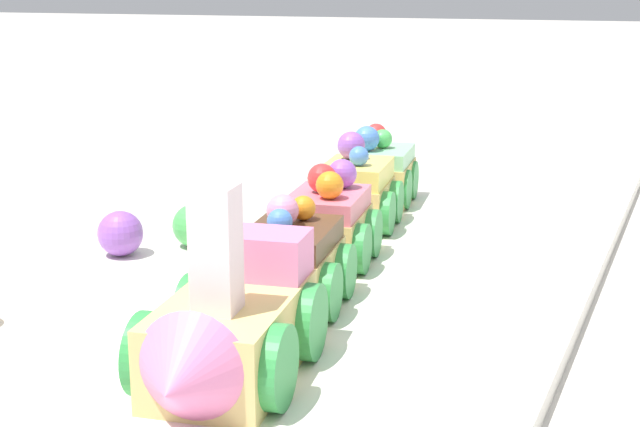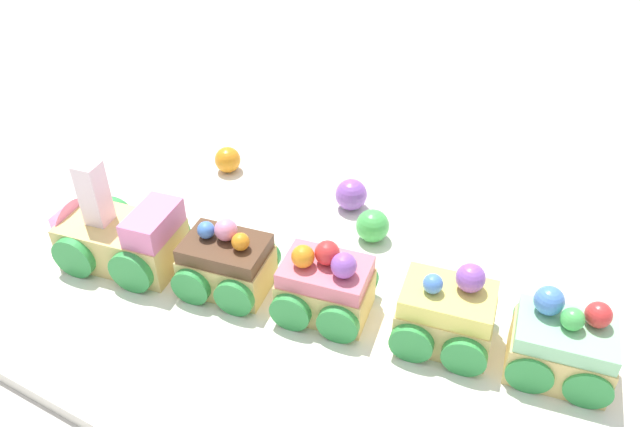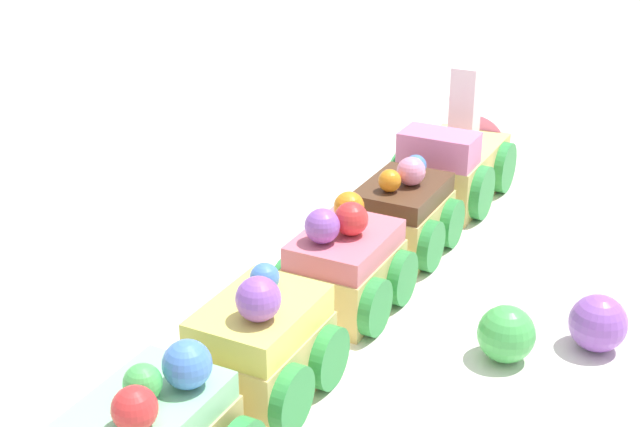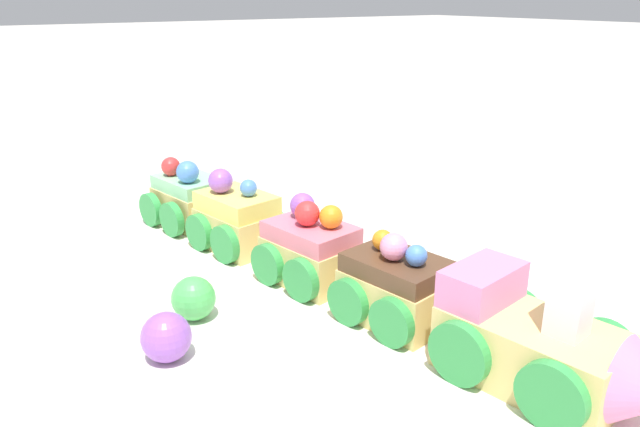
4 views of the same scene
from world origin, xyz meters
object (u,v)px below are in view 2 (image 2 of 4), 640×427
Objects in this scene: cake_car_strawberry at (326,286)px; gumball_purple at (351,195)px; cake_train_locomotive at (113,235)px; cake_car_lemon at (446,315)px; cake_car_mint at (562,343)px; gumball_orange at (228,160)px; gumball_green at (373,226)px; cake_car_chocolate at (227,264)px.

gumball_purple is (0.04, -0.13, -0.01)m from cake_car_strawberry.
cake_train_locomotive is 0.19m from cake_car_strawberry.
cake_car_lemon is at bearing -179.96° from cake_train_locomotive.
cake_car_lemon is at bearing 0.05° from cake_car_mint.
cake_car_mint is 2.92× the size of gumball_orange.
cake_car_lemon reaches higher than gumball_green.
cake_car_chocolate is 1.00× the size of cake_car_mint.
cake_car_chocolate is 2.58× the size of gumball_purple.
gumball_purple is 1.02× the size of gumball_green.
cake_car_strawberry is 0.09m from cake_car_lemon.
cake_car_chocolate is at bearing 74.54° from gumball_purple.
cake_train_locomotive reaches higher than cake_car_chocolate.
cake_train_locomotive is at bearing 0.04° from cake_car_lemon.
gumball_green is at bearing 170.13° from gumball_orange.
cake_car_strawberry is at bearing 0.18° from cake_car_mint.
cake_car_strawberry is 1.00× the size of cake_car_mint.
cake_car_mint is (-0.26, -0.04, 0.00)m from cake_car_chocolate.
gumball_purple is at bearing -81.36° from cake_car_strawberry.
gumball_purple is (-0.15, -0.17, -0.01)m from cake_train_locomotive.
cake_car_lemon is at bearing 157.64° from gumball_orange.
gumball_purple reaches higher than gumball_orange.
cake_car_chocolate is 0.14m from gumball_green.
cake_car_strawberry is at bearing 92.91° from gumball_green.
cake_car_chocolate is 2.62× the size of gumball_green.
cake_car_mint is 0.24m from gumball_purple.
cake_car_mint is (-0.17, -0.03, -0.00)m from cake_car_strawberry.
cake_car_lemon is at bearing -179.70° from cake_car_strawberry.
cake_car_strawberry is at bearing 179.92° from cake_train_locomotive.
cake_train_locomotive is at bearing 0.04° from cake_car_mint.
cake_car_strawberry is 0.18m from cake_car_mint.
cake_car_strawberry reaches higher than cake_car_chocolate.
cake_car_chocolate is (-0.11, -0.02, -0.00)m from cake_train_locomotive.
cake_train_locomotive is at bearing 88.61° from gumball_orange.
cake_car_lemon is (-0.18, -0.03, 0.00)m from cake_car_chocolate.
gumball_green is at bearing -154.34° from cake_train_locomotive.
cake_car_lemon is 0.30m from gumball_orange.
cake_car_strawberry is (-0.08, -0.01, 0.00)m from cake_car_chocolate.
cake_car_strawberry is 0.10m from gumball_green.
cake_car_lemon reaches higher than cake_car_strawberry.
cake_car_strawberry is 2.92× the size of gumball_orange.
cake_car_lemon is 0.08m from cake_car_mint.
gumball_green is at bearing -96.51° from cake_car_strawberry.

